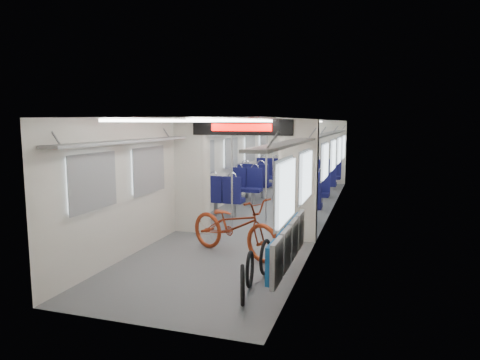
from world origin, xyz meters
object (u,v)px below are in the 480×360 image
at_px(seat_bay_near_right, 307,194).
at_px(bike_hoop_c, 266,259).
at_px(bike_hoop_b, 250,271).
at_px(seat_bay_near_left, 236,189).
at_px(seat_bay_far_right, 324,176).
at_px(flip_bench, 288,244).
at_px(bicycle, 234,226).
at_px(seat_bay_far_left, 262,176).
at_px(stanchion_near_left, 232,176).
at_px(bike_hoop_a, 242,287).
at_px(stanchion_far_left, 273,162).
at_px(stanchion_far_right, 293,162).
at_px(stanchion_near_right, 266,175).

bearing_deg(seat_bay_near_right, bike_hoop_c, -89.58).
bearing_deg(bike_hoop_b, seat_bay_near_left, 110.20).
bearing_deg(seat_bay_far_right, flip_bench, -87.03).
bearing_deg(bicycle, seat_bay_far_left, 34.26).
height_order(flip_bench, stanchion_near_left, stanchion_near_left).
bearing_deg(bike_hoop_c, seat_bay_near_right, 90.42).
distance_m(flip_bench, bike_hoop_a, 1.00).
bearing_deg(seat_bay_far_left, bike_hoop_a, -77.07).
height_order(stanchion_far_left, stanchion_far_right, same).
height_order(seat_bay_near_left, seat_bay_near_right, seat_bay_near_left).
distance_m(bicycle, stanchion_near_right, 1.96).
distance_m(bike_hoop_a, bike_hoop_b, 0.59).
distance_m(bike_hoop_a, bike_hoop_c, 1.13).
bearing_deg(bike_hoop_c, flip_bench, -35.84).
distance_m(seat_bay_far_left, stanchion_near_right, 4.71).
bearing_deg(seat_bay_far_left, seat_bay_near_left, -90.00).
bearing_deg(seat_bay_near_left, bike_hoop_c, -66.62).
height_order(seat_bay_near_right, seat_bay_far_left, seat_bay_far_left).
bearing_deg(stanchion_far_left, stanchion_near_right, -79.61).
xyz_separation_m(bike_hoop_a, bike_hoop_b, (-0.08, 0.59, -0.00)).
relative_size(seat_bay_far_left, stanchion_far_left, 0.98).
relative_size(flip_bench, stanchion_far_left, 0.93).
distance_m(seat_bay_near_right, seat_bay_far_right, 3.55).
bearing_deg(bike_hoop_a, stanchion_far_left, 100.04).
relative_size(bike_hoop_c, stanchion_near_right, 0.23).
bearing_deg(stanchion_near_right, bike_hoop_b, -79.80).
xyz_separation_m(bicycle, flip_bench, (1.13, -1.05, 0.08)).
xyz_separation_m(flip_bench, bike_hoop_a, (-0.40, -0.85, -0.35)).
xyz_separation_m(bike_hoop_a, stanchion_near_left, (-1.31, 3.50, 0.92)).
bearing_deg(seat_bay_far_left, seat_bay_near_right, -56.90).
bearing_deg(bicycle, seat_bay_far_right, 18.15).
bearing_deg(seat_bay_near_right, seat_bay_near_left, 175.53).
relative_size(bike_hoop_a, bike_hoop_b, 1.01).
distance_m(seat_bay_near_left, stanchion_near_right, 2.26).
bearing_deg(seat_bay_far_left, flip_bench, -72.81).
distance_m(stanchion_near_left, stanchion_near_right, 0.71).
height_order(bike_hoop_a, stanchion_near_left, stanchion_near_left).
bearing_deg(stanchion_near_left, seat_bay_near_left, 106.00).
bearing_deg(seat_bay_far_right, stanchion_far_right, -106.43).
xyz_separation_m(bike_hoop_a, stanchion_far_left, (-1.19, 6.72, 0.92)).
xyz_separation_m(bike_hoop_b, stanchion_near_left, (-1.23, 2.91, 0.92)).
height_order(bike_hoop_a, bike_hoop_c, bike_hoop_c).
height_order(seat_bay_near_right, stanchion_far_right, stanchion_far_right).
distance_m(bicycle, bike_hoop_c, 1.10).
bearing_deg(seat_bay_near_left, stanchion_near_right, -54.97).
bearing_deg(seat_bay_far_right, seat_bay_far_left, -159.93).
relative_size(bike_hoop_a, seat_bay_far_right, 0.25).
relative_size(bicycle, stanchion_far_left, 0.83).
bearing_deg(seat_bay_near_left, seat_bay_far_right, 61.23).
xyz_separation_m(bike_hoop_a, seat_bay_far_right, (-0.02, 8.93, 0.31)).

